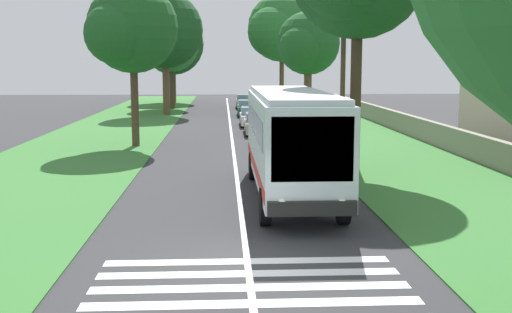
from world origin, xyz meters
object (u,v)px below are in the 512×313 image
(roadside_tree_left_1, at_px, (170,46))
(roadside_tree_left_2, at_px, (171,46))
(coach_bus, at_px, (290,137))
(trailing_car_1, at_px, (252,117))
(trailing_car_0, at_px, (258,124))
(trailing_car_2, at_px, (248,109))
(roadside_tree_left_3, at_px, (131,31))
(utility_pole, at_px, (343,80))
(trailing_car_3, at_px, (245,102))
(roadside_tree_right_3, at_px, (280,30))
(roadside_tree_left_0, at_px, (162,32))
(roadside_tree_right_1, at_px, (306,45))

(roadside_tree_left_1, bearing_deg, roadside_tree_left_2, 3.73)
(coach_bus, relative_size, trailing_car_1, 2.60)
(trailing_car_0, xyz_separation_m, trailing_car_2, (14.46, 0.11, 0.00))
(coach_bus, height_order, roadside_tree_left_3, roadside_tree_left_3)
(trailing_car_0, distance_m, utility_pole, 11.97)
(trailing_car_3, height_order, roadside_tree_left_1, roadside_tree_left_1)
(roadside_tree_left_1, bearing_deg, roadside_tree_right_3, -86.07)
(roadside_tree_left_0, height_order, roadside_tree_left_1, roadside_tree_left_0)
(trailing_car_2, xyz_separation_m, roadside_tree_left_3, (-20.15, 7.27, 5.78))
(trailing_car_3, xyz_separation_m, roadside_tree_left_1, (-0.12, 7.58, 5.67))
(roadside_tree_left_2, relative_size, roadside_tree_right_1, 1.24)
(trailing_car_0, distance_m, trailing_car_1, 5.64)
(roadside_tree_left_1, bearing_deg, trailing_car_2, -141.55)
(trailing_car_3, distance_m, roadside_tree_right_1, 20.94)
(trailing_car_3, xyz_separation_m, roadside_tree_right_1, (-19.92, -3.73, 5.27))
(trailing_car_3, distance_m, roadside_tree_left_1, 9.46)
(trailing_car_1, bearing_deg, coach_bus, -179.62)
(trailing_car_3, relative_size, roadside_tree_right_1, 0.52)
(roadside_tree_right_1, bearing_deg, utility_pole, 179.25)
(trailing_car_3, xyz_separation_m, roadside_tree_left_2, (9.49, 8.20, 5.94))
(coach_bus, xyz_separation_m, trailing_car_2, (34.13, 0.14, -1.48))
(roadside_tree_left_1, distance_m, roadside_tree_left_2, 9.63)
(trailing_car_1, relative_size, roadside_tree_left_3, 0.47)
(roadside_tree_left_2, relative_size, utility_pole, 1.40)
(roadside_tree_left_1, xyz_separation_m, roadside_tree_left_2, (9.61, 0.63, 0.27))
(trailing_car_2, distance_m, roadside_tree_left_2, 21.55)
(roadside_tree_right_3, relative_size, utility_pole, 1.59)
(trailing_car_1, xyz_separation_m, roadside_tree_left_3, (-11.33, 7.25, 5.78))
(trailing_car_3, relative_size, roadside_tree_left_0, 0.39)
(roadside_tree_right_1, bearing_deg, trailing_car_3, 10.61)
(coach_bus, height_order, roadside_tree_right_1, roadside_tree_right_1)
(trailing_car_0, distance_m, roadside_tree_right_1, 7.63)
(utility_pole, bearing_deg, roadside_tree_left_2, 14.77)
(roadside_tree_right_3, bearing_deg, roadside_tree_left_0, 126.81)
(roadside_tree_left_3, distance_m, utility_pole, 12.37)
(roadside_tree_right_3, height_order, utility_pole, roadside_tree_right_3)
(trailing_car_2, bearing_deg, trailing_car_1, 179.83)
(coach_bus, bearing_deg, trailing_car_0, 0.08)
(roadside_tree_left_1, height_order, roadside_tree_left_2, roadside_tree_left_2)
(trailing_car_3, bearing_deg, roadside_tree_right_1, -169.39)
(roadside_tree_left_0, bearing_deg, utility_pole, -157.66)
(utility_pole, bearing_deg, coach_bus, 158.25)
(trailing_car_1, xyz_separation_m, roadside_tree_right_1, (-1.53, -3.83, 5.27))
(roadside_tree_left_0, xyz_separation_m, roadside_tree_left_1, (7.68, -0.07, -1.01))
(roadside_tree_left_0, distance_m, utility_pole, 29.63)
(roadside_tree_right_3, bearing_deg, roadside_tree_left_2, 53.28)
(roadside_tree_left_1, relative_size, roadside_tree_right_3, 0.79)
(roadside_tree_left_1, bearing_deg, coach_bus, -170.05)
(trailing_car_3, bearing_deg, roadside_tree_left_2, 40.84)
(coach_bus, bearing_deg, trailing_car_1, 0.38)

